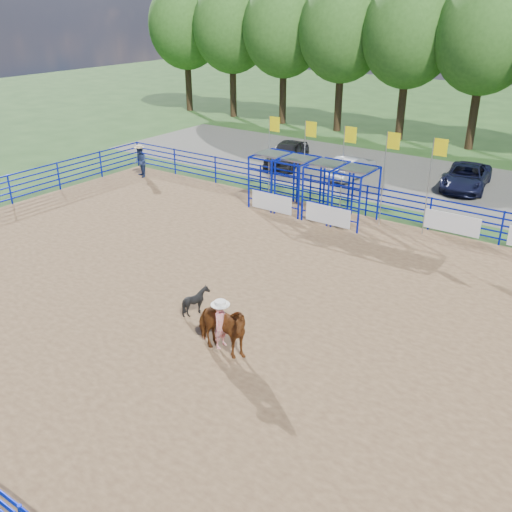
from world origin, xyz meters
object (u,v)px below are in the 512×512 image
spectator_cowboy (140,161)px  car_c (466,177)px  horse_and_rider (221,326)px  car_a (287,154)px  car_b (351,167)px  calf (196,301)px

spectator_cowboy → car_c: (15.68, 8.51, -0.27)m
horse_and_rider → car_a: bearing=117.2°
car_b → car_c: car_c is taller
calf → car_b: car_b is taller
spectator_cowboy → car_b: size_ratio=0.47×
car_a → car_c: (10.16, 1.79, -0.11)m
spectator_cowboy → car_c: 17.84m
car_b → car_a: bearing=3.9°
car_a → calf: bearing=-80.2°
calf → car_a: 18.10m
car_b → horse_and_rider: bearing=108.9°
calf → spectator_cowboy: spectator_cowboy is taller
horse_and_rider → car_c: (0.92, 19.73, -0.28)m
horse_and_rider → spectator_cowboy: bearing=142.8°
horse_and_rider → spectator_cowboy: (-14.76, 11.22, -0.01)m
spectator_cowboy → car_a: bearing=50.7°
car_c → car_b: bearing=-171.1°
car_b → calf: bearing=103.3°
car_a → car_c: size_ratio=0.96×
car_b → car_c: size_ratio=0.82×
horse_and_rider → calf: horse_and_rider is taller
car_c → car_a: bearing=-177.5°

